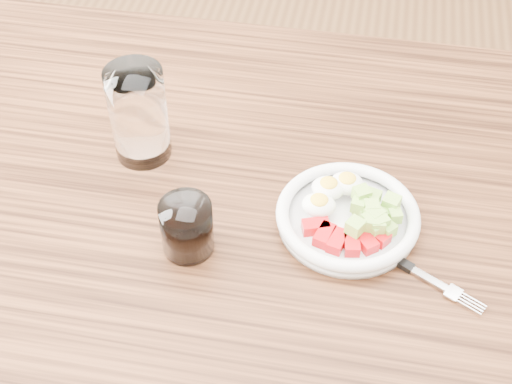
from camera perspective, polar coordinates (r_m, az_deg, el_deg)
dining_table at (r=1.05m, az=0.44°, el=-5.40°), size 1.50×0.90×0.77m
bowl at (r=0.95m, az=7.36°, el=-1.82°), size 0.19×0.19×0.05m
fork at (r=0.93m, az=11.36°, el=-5.48°), size 0.17×0.10×0.01m
water_glass at (r=1.02m, az=-9.38°, el=6.17°), size 0.08×0.08×0.15m
coffee_glass at (r=0.91m, az=-5.56°, el=-2.85°), size 0.07×0.07×0.08m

